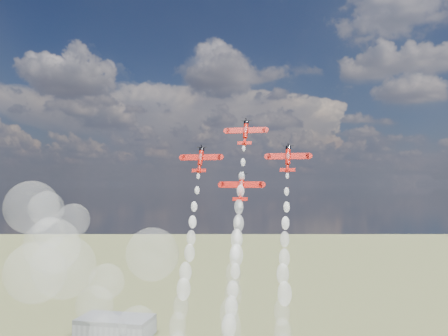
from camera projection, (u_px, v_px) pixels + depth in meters
name	position (u px, v px, depth m)	size (l,w,h in m)	color
hangar	(115.00, 326.00, 328.19)	(50.00, 28.00, 13.00)	gray
plane_lead	(245.00, 132.00, 146.81)	(12.23, 5.98, 8.18)	red
plane_left	(201.00, 159.00, 145.45)	(12.23, 5.98, 8.18)	red
plane_right	(288.00, 158.00, 139.86)	(12.23, 5.98, 8.18)	red
plane_slot	(241.00, 187.00, 138.50)	(12.23, 5.98, 8.18)	red
smoke_trail_lead	(233.00, 286.00, 125.57)	(5.81, 25.60, 50.93)	white
smoke_trail_left	(180.00, 320.00, 124.33)	(5.26, 25.18, 51.60)	white
smoke_trail_right	(283.00, 325.00, 118.78)	(5.23, 25.77, 51.28)	white
drifted_smoke_cloud	(71.00, 257.00, 170.26)	(67.30, 39.41, 59.24)	white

